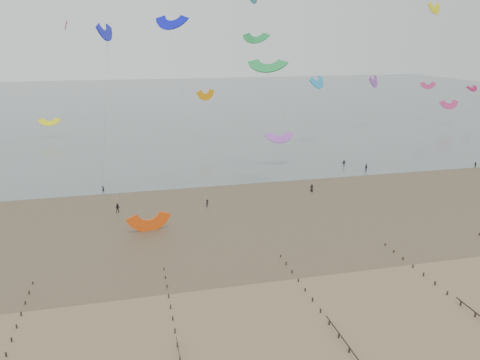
# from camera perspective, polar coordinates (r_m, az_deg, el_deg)

# --- Properties ---
(ground) EXTENTS (500.00, 500.00, 0.00)m
(ground) POSITION_cam_1_polar(r_m,az_deg,el_deg) (62.83, 4.93, -14.45)
(ground) COLOR brown
(ground) RESTS_ON ground
(sea_and_shore) EXTENTS (500.00, 665.00, 0.03)m
(sea_and_shore) POSITION_cam_1_polar(r_m,az_deg,el_deg) (92.17, -4.20, -3.86)
(sea_and_shore) COLOR #475654
(sea_and_shore) RESTS_ON ground
(kitesurfer_lead) EXTENTS (0.68, 0.63, 1.56)m
(kitesurfer_lead) POSITION_cam_1_polar(r_m,az_deg,el_deg) (107.15, -16.34, -1.08)
(kitesurfer_lead) COLOR black
(kitesurfer_lead) RESTS_ON ground
(kitesurfers) EXTENTS (91.83, 23.82, 1.89)m
(kitesurfers) POSITION_cam_1_polar(r_m,az_deg,el_deg) (109.05, 7.28, -0.16)
(kitesurfers) COLOR black
(kitesurfers) RESTS_ON ground
(grounded_kite) EXTENTS (7.24, 6.02, 3.61)m
(grounded_kite) POSITION_cam_1_polar(r_m,az_deg,el_deg) (84.61, -10.97, -6.09)
(grounded_kite) COLOR #FF5410
(grounded_kite) RESTS_ON ground
(kites_airborne) EXTENTS (238.68, 123.21, 41.27)m
(kites_airborne) POSITION_cam_1_polar(r_m,az_deg,el_deg) (142.59, -8.48, 12.36)
(kites_airborne) COLOR red
(kites_airborne) RESTS_ON ground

